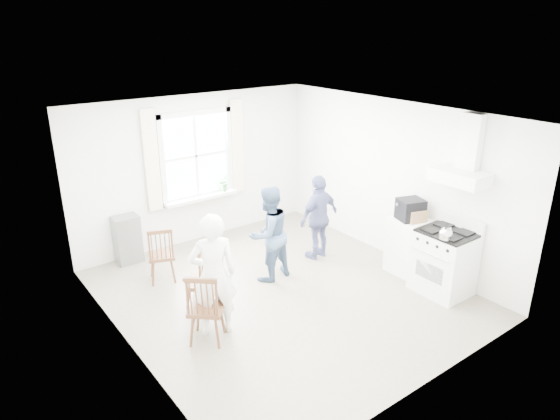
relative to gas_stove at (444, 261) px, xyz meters
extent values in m
cube|color=gray|center=(-1.91, 1.35, -0.49)|extent=(4.62, 5.12, 0.02)
cube|color=silver|center=(-1.91, 3.87, 0.82)|extent=(4.62, 0.04, 2.64)
cube|color=silver|center=(-1.91, -1.17, 0.82)|extent=(4.62, 0.04, 2.64)
cube|color=silver|center=(-4.18, 1.35, 0.82)|extent=(0.04, 5.12, 2.64)
cube|color=silver|center=(0.36, 1.35, 0.82)|extent=(0.04, 5.12, 2.64)
cube|color=white|center=(-1.91, 1.35, 2.13)|extent=(4.62, 5.12, 0.02)
cube|color=white|center=(-1.91, 3.83, 1.07)|extent=(1.20, 0.02, 1.40)
cube|color=white|center=(-1.91, 3.80, 1.81)|extent=(1.38, 0.09, 0.09)
cube|color=white|center=(-1.91, 3.80, 0.32)|extent=(1.38, 0.09, 0.09)
cube|color=white|center=(-2.56, 3.80, 1.07)|extent=(0.09, 0.09, 1.58)
cube|color=white|center=(-1.27, 3.80, 1.07)|extent=(0.09, 0.09, 1.58)
cube|color=white|center=(-1.91, 3.73, 0.34)|extent=(1.38, 0.24, 0.06)
cube|color=#FBEECE|center=(-2.73, 3.79, 1.12)|extent=(0.24, 0.05, 1.70)
cube|color=#FBEECE|center=(-1.09, 3.79, 1.12)|extent=(0.24, 0.05, 1.70)
cube|color=white|center=(0.11, 0.00, 1.26)|extent=(0.45, 0.76, 0.18)
cube|color=white|center=(0.26, 0.00, 1.73)|extent=(0.14, 0.30, 0.76)
cube|color=slate|center=(-3.31, 3.68, -0.08)|extent=(0.40, 0.30, 0.80)
cube|color=silver|center=(-0.01, 0.00, -0.02)|extent=(0.65, 0.76, 0.92)
cube|color=black|center=(-0.01, 0.00, 0.45)|extent=(0.61, 0.72, 0.03)
cube|color=silver|center=(0.29, 0.00, 0.54)|extent=(0.06, 0.76, 0.20)
cylinder|color=silver|center=(-0.35, 0.00, 0.22)|extent=(0.02, 0.61, 0.02)
sphere|color=silver|center=(-0.27, -0.15, 0.56)|extent=(0.18, 0.18, 0.18)
cylinder|color=silver|center=(-0.27, -0.15, 0.50)|extent=(0.16, 0.16, 0.04)
torus|color=black|center=(-0.27, -0.15, 0.67)|extent=(0.11, 0.05, 0.11)
cube|color=white|center=(0.07, 0.70, -0.03)|extent=(0.50, 0.55, 0.90)
cube|color=black|center=(0.04, 0.71, 0.50)|extent=(0.45, 0.42, 0.17)
cube|color=black|center=(0.04, 0.71, 0.66)|extent=(0.45, 0.42, 0.15)
cube|color=#9E774C|center=(0.05, 0.60, 0.51)|extent=(0.33, 0.27, 0.18)
cube|color=#4C2B18|center=(-3.00, 1.68, -0.04)|extent=(0.48, 0.46, 0.05)
cube|color=#4C2B18|center=(-2.97, 1.50, 0.23)|extent=(0.40, 0.13, 0.53)
cylinder|color=#4C2B18|center=(-3.00, 1.68, -0.27)|extent=(0.04, 0.04, 0.42)
cube|color=#4C2B18|center=(-3.33, 1.00, -0.05)|extent=(0.57, 0.56, 0.05)
cube|color=#4C2B18|center=(-3.45, 0.88, 0.22)|extent=(0.33, 0.31, 0.53)
cylinder|color=#4C2B18|center=(-3.33, 1.00, -0.27)|extent=(0.04, 0.04, 0.42)
cube|color=#4C2B18|center=(-3.04, 1.55, 0.00)|extent=(0.60, 0.61, 0.05)
cube|color=#4C2B18|center=(-2.87, 1.45, 0.30)|extent=(0.27, 0.41, 0.59)
cylinder|color=#4C2B18|center=(-3.04, 1.55, -0.25)|extent=(0.04, 0.04, 0.47)
imported|color=white|center=(-3.17, 1.10, 0.33)|extent=(0.76, 0.76, 1.62)
imported|color=#435C7D|center=(-1.79, 1.85, 0.26)|extent=(0.79, 0.79, 1.48)
imported|color=navy|center=(-0.70, 1.95, 0.23)|extent=(0.94, 0.94, 1.43)
imported|color=#327132|center=(-1.43, 3.71, 0.54)|extent=(0.24, 0.24, 0.34)
cube|color=#4C2B18|center=(-3.13, 2.77, -0.07)|extent=(0.49, 0.48, 0.05)
cube|color=#4C2B18|center=(-3.19, 2.62, 0.17)|extent=(0.36, 0.18, 0.49)
cylinder|color=#4C2B18|center=(-3.13, 2.77, -0.29)|extent=(0.03, 0.03, 0.39)
camera|label=1|loc=(-5.77, -3.74, 3.25)|focal=32.00mm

